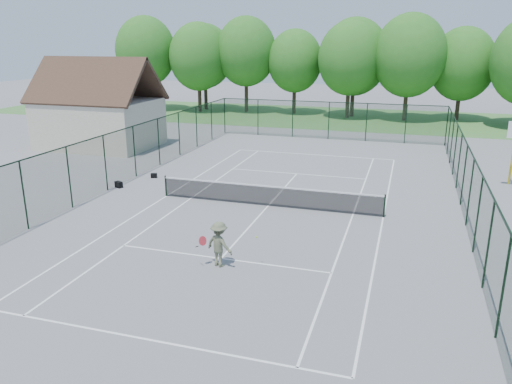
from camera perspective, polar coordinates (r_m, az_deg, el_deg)
ground at (r=24.37m, az=1.39°, el=-1.61°), size 140.00×140.00×0.00m
grass_far at (r=53.18m, az=10.33°, el=8.33°), size 80.00×16.00×0.01m
court_lines at (r=24.37m, az=1.39°, el=-1.60°), size 11.05×23.85×0.01m
tennis_net at (r=24.20m, az=1.40°, el=-0.32°), size 11.08×0.08×1.10m
fence_enclosure at (r=23.92m, az=1.41°, el=1.93°), size 18.05×36.05×3.02m
utility_building at (r=39.45m, az=-17.57°, el=9.45°), size 8.60×6.27×6.63m
tree_line_far at (r=52.64m, az=10.69°, el=14.78°), size 39.40×6.40×9.70m
sports_bag_a at (r=28.37m, az=-15.42°, el=0.83°), size 0.49×0.41×0.34m
sports_bag_b at (r=29.93m, az=-11.59°, el=1.85°), size 0.39×0.30×0.27m
tennis_player at (r=17.83m, az=-4.22°, el=-5.96°), size 2.17×0.98×1.67m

